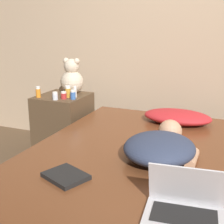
{
  "coord_description": "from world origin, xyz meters",
  "views": [
    {
      "loc": [
        0.46,
        -1.75,
        1.29
      ],
      "look_at": [
        -0.38,
        0.25,
        0.67
      ],
      "focal_mm": 50.0,
      "sensor_mm": 36.0,
      "label": 1
    }
  ],
  "objects_px": {
    "bottle_amber": "(68,92)",
    "bottle_blue": "(73,95)",
    "teddy_bear": "(72,78)",
    "bottle_white": "(75,92)",
    "laptop": "(185,205)",
    "bottle_orange": "(38,92)",
    "pillow": "(177,117)",
    "bottle_red": "(64,95)",
    "person_lying": "(162,146)",
    "book": "(66,176)",
    "bottle_clear": "(55,96)"
  },
  "relations": [
    {
      "from": "bottle_amber",
      "to": "bottle_blue",
      "type": "distance_m",
      "value": 0.09
    },
    {
      "from": "teddy_bear",
      "to": "bottle_white",
      "type": "relative_size",
      "value": 3.26
    },
    {
      "from": "laptop",
      "to": "bottle_amber",
      "type": "xyz_separation_m",
      "value": [
        -1.29,
        1.23,
        0.14
      ]
    },
    {
      "from": "bottle_orange",
      "to": "bottle_white",
      "type": "xyz_separation_m",
      "value": [
        0.31,
        0.13,
        0.0
      ]
    },
    {
      "from": "pillow",
      "to": "bottle_red",
      "type": "relative_size",
      "value": 8.31
    },
    {
      "from": "person_lying",
      "to": "laptop",
      "type": "bearing_deg",
      "value": -67.24
    },
    {
      "from": "person_lying",
      "to": "bottle_white",
      "type": "bearing_deg",
      "value": 143.8
    },
    {
      "from": "teddy_bear",
      "to": "bottle_amber",
      "type": "distance_m",
      "value": 0.2
    },
    {
      "from": "bottle_blue",
      "to": "book",
      "type": "bearing_deg",
      "value": -62.42
    },
    {
      "from": "teddy_bear",
      "to": "bottle_red",
      "type": "distance_m",
      "value": 0.26
    },
    {
      "from": "person_lying",
      "to": "teddy_bear",
      "type": "relative_size",
      "value": 1.84
    },
    {
      "from": "person_lying",
      "to": "bottle_orange",
      "type": "distance_m",
      "value": 1.43
    },
    {
      "from": "pillow",
      "to": "bottle_red",
      "type": "height_order",
      "value": "bottle_red"
    },
    {
      "from": "bottle_red",
      "to": "teddy_bear",
      "type": "bearing_deg",
      "value": 100.91
    },
    {
      "from": "laptop",
      "to": "bottle_red",
      "type": "height_order",
      "value": "laptop"
    },
    {
      "from": "bottle_red",
      "to": "bottle_amber",
      "type": "bearing_deg",
      "value": 85.81
    },
    {
      "from": "book",
      "to": "pillow",
      "type": "bearing_deg",
      "value": 73.36
    },
    {
      "from": "pillow",
      "to": "bottle_amber",
      "type": "distance_m",
      "value": 1.01
    },
    {
      "from": "pillow",
      "to": "bottle_orange",
      "type": "bearing_deg",
      "value": -172.6
    },
    {
      "from": "person_lying",
      "to": "bottle_white",
      "type": "height_order",
      "value": "bottle_white"
    },
    {
      "from": "person_lying",
      "to": "bottle_red",
      "type": "xyz_separation_m",
      "value": [
        -1.05,
        0.61,
        0.1
      ]
    },
    {
      "from": "teddy_bear",
      "to": "bottle_amber",
      "type": "xyz_separation_m",
      "value": [
        0.05,
        -0.16,
        -0.1
      ]
    },
    {
      "from": "person_lying",
      "to": "bottle_blue",
      "type": "distance_m",
      "value": 1.16
    },
    {
      "from": "bottle_white",
      "to": "book",
      "type": "height_order",
      "value": "bottle_white"
    },
    {
      "from": "bottle_white",
      "to": "bottle_red",
      "type": "distance_m",
      "value": 0.12
    },
    {
      "from": "bottle_amber",
      "to": "bottle_white",
      "type": "distance_m",
      "value": 0.06
    },
    {
      "from": "bottle_amber",
      "to": "bottle_red",
      "type": "relative_size",
      "value": 1.6
    },
    {
      "from": "pillow",
      "to": "teddy_bear",
      "type": "distance_m",
      "value": 1.08
    },
    {
      "from": "teddy_bear",
      "to": "bottle_blue",
      "type": "xyz_separation_m",
      "value": [
        0.13,
        -0.21,
        -0.11
      ]
    },
    {
      "from": "teddy_bear",
      "to": "book",
      "type": "distance_m",
      "value": 1.5
    },
    {
      "from": "bottle_amber",
      "to": "laptop",
      "type": "bearing_deg",
      "value": -43.55
    },
    {
      "from": "bottle_red",
      "to": "bottle_clear",
      "type": "height_order",
      "value": "bottle_clear"
    },
    {
      "from": "bottle_white",
      "to": "bottle_clear",
      "type": "bearing_deg",
      "value": -126.13
    },
    {
      "from": "person_lying",
      "to": "bottle_orange",
      "type": "relative_size",
      "value": 6.24
    },
    {
      "from": "bottle_blue",
      "to": "bottle_red",
      "type": "bearing_deg",
      "value": -165.78
    },
    {
      "from": "bottle_orange",
      "to": "laptop",
      "type": "bearing_deg",
      "value": -35.99
    },
    {
      "from": "person_lying",
      "to": "bottle_blue",
      "type": "bearing_deg",
      "value": 146.28
    },
    {
      "from": "teddy_bear",
      "to": "bottle_clear",
      "type": "xyz_separation_m",
      "value": [
        -0.01,
        -0.29,
        -0.11
      ]
    },
    {
      "from": "pillow",
      "to": "bottle_amber",
      "type": "height_order",
      "value": "bottle_amber"
    },
    {
      "from": "bottle_clear",
      "to": "book",
      "type": "bearing_deg",
      "value": -55.02
    },
    {
      "from": "pillow",
      "to": "laptop",
      "type": "distance_m",
      "value": 1.32
    },
    {
      "from": "bottle_white",
      "to": "bottle_red",
      "type": "xyz_separation_m",
      "value": [
        -0.06,
        -0.1,
        -0.02
      ]
    },
    {
      "from": "bottle_blue",
      "to": "pillow",
      "type": "bearing_deg",
      "value": 6.59
    },
    {
      "from": "bottle_orange",
      "to": "bottle_amber",
      "type": "bearing_deg",
      "value": 22.22
    },
    {
      "from": "bottle_amber",
      "to": "bottle_white",
      "type": "relative_size",
      "value": 1.02
    },
    {
      "from": "laptop",
      "to": "bottle_white",
      "type": "xyz_separation_m",
      "value": [
        -1.24,
        1.26,
        0.14
      ]
    },
    {
      "from": "pillow",
      "to": "laptop",
      "type": "height_order",
      "value": "laptop"
    },
    {
      "from": "bottle_blue",
      "to": "book",
      "type": "xyz_separation_m",
      "value": [
        0.57,
        -1.09,
        -0.17
      ]
    },
    {
      "from": "laptop",
      "to": "bottle_clear",
      "type": "height_order",
      "value": "laptop"
    },
    {
      "from": "bottle_orange",
      "to": "teddy_bear",
      "type": "bearing_deg",
      "value": 52.46
    }
  ]
}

